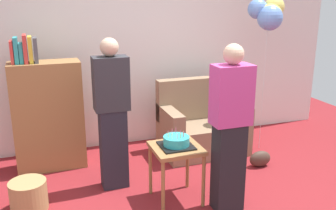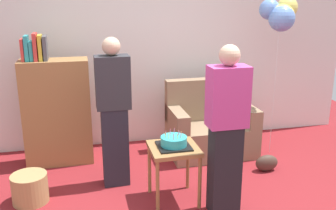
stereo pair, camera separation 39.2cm
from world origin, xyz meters
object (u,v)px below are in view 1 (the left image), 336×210
wicker_basket (29,196)px  bookshelf (48,114)px  couch (202,126)px  person_holding_cake (230,129)px  birthday_cake (176,142)px  balloon_bunch (269,14)px  handbag (260,159)px  person_blowing_candles (112,114)px  side_table (176,155)px

wicker_basket → bookshelf: bearing=74.3°
couch → wicker_basket: (-2.21, -0.81, -0.19)m
person_holding_cake → wicker_basket: bearing=-3.2°
wicker_basket → person_holding_cake: bearing=-18.3°
birthday_cake → balloon_bunch: (1.56, 0.91, 1.16)m
bookshelf → handbag: (2.42, -0.84, -0.58)m
birthday_cake → person_blowing_candles: person_blowing_candles is taller
wicker_basket → balloon_bunch: size_ratio=0.18×
side_table → bookshelf: bearing=133.2°
birthday_cake → handbag: size_ratio=1.14×
birthday_cake → wicker_basket: size_ratio=0.89×
wicker_basket → balloon_bunch: balloon_bunch is taller
side_table → handbag: bearing=17.6°
couch → wicker_basket: couch is taller
side_table → birthday_cake: bearing=160.9°
handbag → balloon_bunch: 1.81m
birthday_cake → balloon_bunch: 2.15m
couch → person_blowing_candles: bearing=-155.4°
side_table → handbag: side_table is taller
handbag → bookshelf: bearing=160.7°
person_holding_cake → person_blowing_candles: bearing=-25.6°
person_holding_cake → handbag: size_ratio=5.82×
balloon_bunch → handbag: bearing=-121.5°
handbag → couch: bearing=123.9°
side_table → balloon_bunch: size_ratio=0.29×
bookshelf → side_table: 1.71m
person_blowing_candles → person_holding_cake: same height
person_blowing_candles → wicker_basket: person_blowing_candles is taller
couch → balloon_bunch: bearing=-14.1°
person_blowing_candles → wicker_basket: (-0.90, -0.21, -0.68)m
person_holding_cake → handbag: person_holding_cake is taller
side_table → person_holding_cake: 0.62m
bookshelf → wicker_basket: bearing=-105.7°
side_table → handbag: 1.37m
bookshelf → side_table: (1.17, -1.24, -0.18)m
person_holding_cake → handbag: bearing=-124.4°
person_blowing_candles → handbag: bearing=1.5°
couch → wicker_basket: 2.36m
birthday_cake → handbag: (1.25, 0.40, -0.54)m
handbag → balloon_bunch: balloon_bunch is taller
side_table → couch: bearing=55.0°
birthday_cake → person_blowing_candles: size_ratio=0.20×
side_table → birthday_cake: birthday_cake is taller
balloon_bunch → side_table: bearing=-149.9°
couch → bookshelf: bearing=176.0°
couch → bookshelf: (-1.94, 0.14, 0.34)m
person_blowing_candles → handbag: (1.78, -0.11, -0.73)m
birthday_cake → couch: bearing=55.0°
side_table → balloon_bunch: bearing=30.1°
person_holding_cake → balloon_bunch: size_ratio=0.81×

